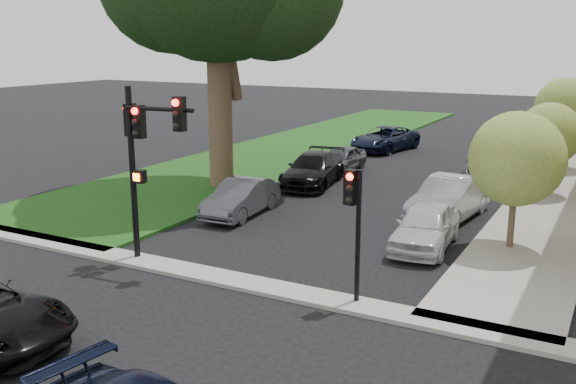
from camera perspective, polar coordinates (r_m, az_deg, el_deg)
The scene contains 17 objects.
ground at distance 16.70m, azimuth -8.29°, elevation -10.24°, with size 140.00×140.00×0.00m, color black.
grass_strip at distance 41.08m, azimuth 1.51°, elevation 4.18°, with size 8.00×44.00×0.12m, color #1E3D18.
sidewalk_right at distance 36.88m, azimuth 23.93°, elevation 1.95°, with size 3.50×44.00×0.12m, color #A8A08B.
sidewalk_cross at distance 18.19m, azimuth -4.53°, elevation -7.90°, with size 60.00×1.00×0.12m, color #A8A08B.
small_tree_a at distance 21.40m, azimuth 19.67°, elevation 2.78°, with size 3.01×3.01×4.51m.
small_tree_b at distance 29.70m, azimuth 22.20°, elevation 4.78°, with size 2.71×2.71×4.07m.
small_tree_c at distance 36.12m, azimuth 23.47°, elevation 6.80°, with size 3.19×3.19×4.79m.
traffic_signal_main at distance 19.42m, azimuth -12.79°, elevation 4.26°, with size 2.61×0.68×5.34m.
traffic_signal_secondary at distance 16.10m, azimuth 5.89°, elevation -1.73°, with size 0.47×0.38×3.55m.
car_parked_0 at distance 21.39m, azimuth 12.14°, elevation -2.99°, with size 1.72×4.28×1.46m, color silver.
car_parked_1 at distance 24.93m, azimuth 14.14°, elevation -0.57°, with size 1.71×4.89×1.61m, color #999BA0.
car_parked_2 at distance 31.82m, azimuth 17.85°, elevation 2.17°, with size 2.67×5.80×1.61m, color #3F4247.
car_parked_3 at distance 37.49m, azimuth 19.25°, elevation 3.58°, with size 1.74×4.32×1.47m, color maroon.
car_parked_5 at distance 24.83m, azimuth -4.20°, elevation -0.52°, with size 1.47×4.21×1.39m, color #3F4247.
car_parked_6 at distance 29.95m, azimuth 2.24°, elevation 2.02°, with size 2.09×5.13×1.49m, color black.
car_parked_7 at distance 33.20m, azimuth 4.77°, elevation 2.95°, with size 1.53×3.80×1.30m, color #3F4247.
car_parked_8 at distance 39.80m, azimuth 8.61°, elevation 4.70°, with size 2.41×5.23×1.45m, color black.
Camera 1 is at (9.26, -12.20, 6.67)m, focal length 40.00 mm.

